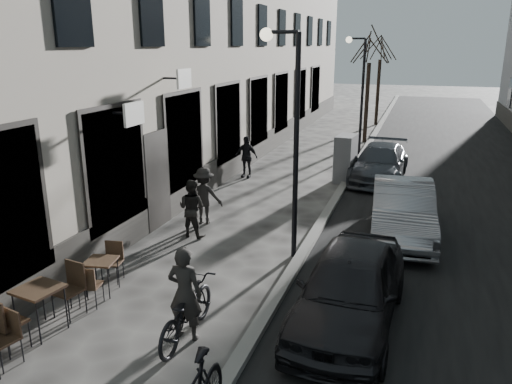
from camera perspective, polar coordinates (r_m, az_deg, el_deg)
The scene contains 17 objects.
road at distance 21.07m, azimuth 21.41°, elevation 2.33°, with size 7.30×60.00×0.00m, color black.
kerb at distance 21.15m, azimuth 11.53°, elevation 3.35°, with size 0.25×60.00×0.12m, color slate.
streetlamp_near at distance 10.96m, azimuth 3.80°, elevation 8.13°, with size 0.90×0.28×5.09m.
streetlamp_far at distance 22.71m, azimuth 11.69°, elevation 12.16°, with size 0.90×0.28×5.09m.
tree_near at distance 25.63m, azimuth 12.92°, elevation 15.91°, with size 2.40×2.40×5.70m.
tree_far at distance 31.60m, azimuth 14.09°, elevation 15.87°, with size 2.40×2.40×5.70m.
bistro_set_b at distance 9.40m, azimuth -23.45°, elevation -11.79°, with size 0.78×1.72×0.99m.
bistro_set_c at distance 10.42m, azimuth -17.23°, elevation -8.81°, with size 0.67×1.44×0.82m.
utility_cabinet at distance 18.18m, azimuth 10.19°, elevation 3.81°, with size 0.61×1.11×1.67m, color slate.
bicycle at distance 8.60m, azimuth -8.03°, elevation -13.27°, with size 0.67×1.91×1.00m, color black.
cyclist_rider at distance 8.45m, azimuth -8.11°, elevation -11.39°, with size 0.60×0.39×1.64m, color black.
pedestrian_near at distance 12.79m, azimuth -7.34°, elevation -1.85°, with size 0.73×0.57×1.50m, color black.
pedestrian_mid at distance 13.68m, azimuth -5.94°, elevation -0.46°, with size 1.01×0.58×1.56m, color black.
pedestrian_far at distance 18.44m, azimuth -1.14°, elevation 4.03°, with size 0.90×0.37×1.53m, color black.
car_near at distance 8.94m, azimuth 10.65°, elevation -10.74°, with size 1.65×4.10×1.40m, color black.
car_mid at distance 13.24m, azimuth 16.37°, elevation -2.00°, with size 1.49×4.26×1.40m, color gray.
car_far at distance 18.65m, azimuth 13.95°, elevation 3.24°, with size 1.76×4.34×1.26m, color #3B3F45.
Camera 1 is at (2.55, -4.49, 4.75)m, focal length 35.00 mm.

